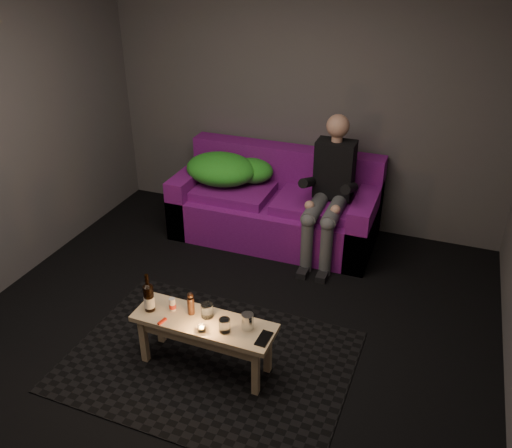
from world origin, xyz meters
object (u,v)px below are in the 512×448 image
Objects in this scene: person at (330,187)px; steel_cup at (248,321)px; beer_bottle_b at (149,297)px; sofa at (276,207)px; coffee_table at (204,329)px; beer_bottle_a at (148,295)px.

person is 1.80m from steel_cup.
person is at bearing 66.30° from beer_bottle_b.
beer_bottle_b is at bearing -113.70° from person.
person reaches higher than sofa.
sofa is 2.00m from steel_cup.
coffee_table is (0.15, -1.97, 0.03)m from sofa.
steel_cup is at bearing 1.60° from beer_bottle_a.
coffee_table is at bearing -1.48° from beer_bottle_a.
coffee_table is 0.33m from steel_cup.
beer_bottle_a is 2.22× the size of steel_cup.
sofa is at bearing 82.84° from beer_bottle_b.
steel_cup is at bearing -93.23° from person.
beer_bottle_b reaches higher than coffee_table.
coffee_table is 4.00× the size of beer_bottle_a.
beer_bottle_a is at bearing -178.40° from steel_cup.
steel_cup is (0.73, 0.02, -0.04)m from beer_bottle_a.
person is 1.31× the size of coffee_table.
beer_bottle_a is (-0.83, -1.80, -0.18)m from person.
coffee_table is at bearing -174.16° from steel_cup.
beer_bottle_a is at bearing -114.76° from person.
coffee_table is (-0.41, -1.81, -0.34)m from person.
sofa reaches higher than beer_bottle_a.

